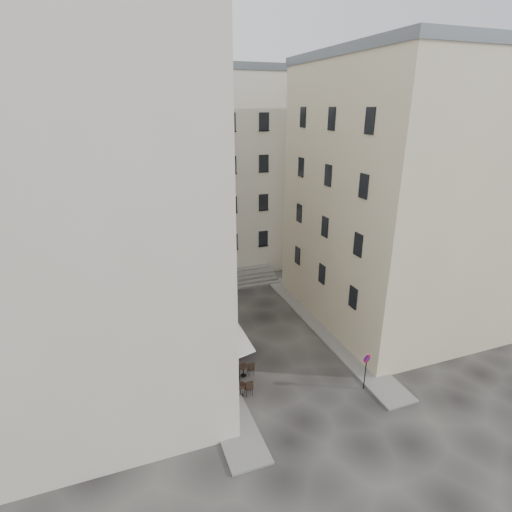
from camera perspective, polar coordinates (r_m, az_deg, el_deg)
name	(u,v)px	position (r m, az deg, el deg)	size (l,w,h in m)	color
ground	(283,362)	(26.31, 3.88, -14.81)	(90.00, 90.00, 0.00)	black
sidewalk_left	(200,342)	(28.32, -8.04, -12.01)	(2.00, 22.00, 0.12)	slate
sidewalk_right	(323,325)	(30.29, 9.49, -9.76)	(2.00, 18.00, 0.12)	slate
building_left	(82,206)	(23.08, -23.57, 6.59)	(12.20, 16.20, 20.60)	beige
building_right	(401,194)	(30.71, 19.98, 8.26)	(12.20, 14.20, 18.60)	beige
building_back	(197,172)	(39.76, -8.48, 11.82)	(18.20, 10.20, 18.60)	beige
cafe_storefront	(212,341)	(24.90, -6.30, -11.96)	(1.74, 7.30, 3.50)	#4C0A0F
stone_steps	(228,280)	(36.45, -4.09, -3.45)	(9.00, 3.15, 0.80)	#5B5956
bollard_near	(239,375)	(24.31, -2.43, -16.63)	(0.12, 0.12, 0.98)	black
bollard_mid	(223,344)	(27.07, -4.75, -12.37)	(0.12, 0.12, 0.98)	black
bollard_far	(210,319)	(29.98, -6.57, -8.91)	(0.12, 0.12, 0.98)	black
no_parking_sign	(366,365)	(23.99, 15.47, -14.73)	(0.52, 0.16, 2.33)	black
bistro_table_a	(240,389)	(23.37, -2.35, -18.44)	(1.43, 0.67, 1.00)	black
bistro_table_b	(243,369)	(24.84, -1.84, -15.89)	(1.27, 0.60, 0.89)	black
bistro_table_c	(235,351)	(26.40, -2.96, -13.35)	(1.37, 0.64, 0.96)	black
bistro_table_d	(231,343)	(27.28, -3.62, -12.33)	(1.15, 0.54, 0.81)	black
bistro_table_e	(213,330)	(28.68, -6.20, -10.42)	(1.40, 0.66, 0.98)	black
pedestrian	(225,341)	(26.70, -4.52, -12.03)	(0.62, 0.41, 1.71)	#232228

